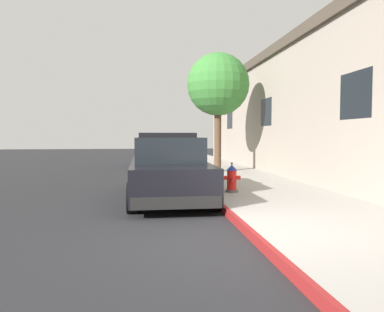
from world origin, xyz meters
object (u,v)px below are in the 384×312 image
Objects in this scene: parked_car_silver_ahead at (155,152)px; street_tree at (218,85)px; fire_hydrant at (232,178)px; police_cruiser at (168,169)px.

parked_car_silver_ahead is 6.54m from street_tree.
parked_car_silver_ahead is 6.37× the size of fire_hydrant.
parked_car_silver_ahead is 1.02× the size of street_tree.
fire_hydrant is 0.16× the size of street_tree.
fire_hydrant is at bearing -8.06° from police_cruiser.
street_tree is (2.34, 5.16, 2.87)m from police_cruiser.
street_tree is (0.72, 5.39, 3.11)m from fire_hydrant.
police_cruiser is 1.00× the size of parked_car_silver_ahead.
parked_car_silver_ahead is at bearing 113.52° from street_tree.
street_tree is at bearing 82.38° from fire_hydrant.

